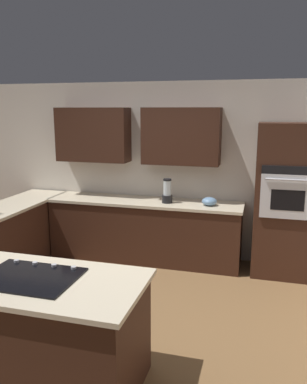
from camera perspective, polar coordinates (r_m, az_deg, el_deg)
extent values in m
plane|color=brown|center=(4.47, -6.68, -17.65)|extent=(14.00, 14.00, 0.00)
cube|color=silver|center=(5.95, 0.63, 3.25)|extent=(6.00, 0.10, 2.60)
cube|color=#381E14|center=(5.59, 4.07, 8.11)|extent=(1.10, 0.34, 0.80)
cube|color=#381E14|center=(6.00, -8.80, 8.26)|extent=(1.10, 0.34, 0.80)
cube|color=#381E14|center=(5.82, -1.31, -5.77)|extent=(2.80, 0.60, 0.86)
cube|color=beige|center=(5.70, -1.33, -1.45)|extent=(2.84, 0.64, 0.04)
cube|color=#381E14|center=(3.51, -17.18, -18.92)|extent=(1.76, 0.82, 0.86)
cube|color=beige|center=(3.31, -17.67, -12.19)|extent=(1.84, 0.90, 0.04)
cube|color=#381E14|center=(5.44, 18.72, -1.24)|extent=(0.80, 0.60, 2.04)
cube|color=silver|center=(5.11, 18.99, -0.68)|extent=(0.66, 0.03, 0.56)
cube|color=black|center=(5.11, 18.96, -1.15)|extent=(0.40, 0.01, 0.26)
cube|color=black|center=(5.05, 19.24, 2.97)|extent=(0.66, 0.02, 0.11)
cylinder|color=silver|center=(5.04, 19.18, 1.68)|extent=(0.56, 0.02, 0.02)
cube|color=black|center=(3.29, -17.70, -11.76)|extent=(0.76, 0.56, 0.01)
cylinder|color=#B2B2B7|center=(3.34, -11.58, -10.76)|extent=(0.04, 0.04, 0.02)
cylinder|color=#B2B2B7|center=(3.42, -14.32, -10.33)|extent=(0.04, 0.04, 0.02)
cylinder|color=#B2B2B7|center=(3.51, -16.91, -9.90)|extent=(0.04, 0.04, 0.02)
cylinder|color=#B2B2B7|center=(3.61, -19.36, -9.48)|extent=(0.04, 0.04, 0.02)
cylinder|color=black|center=(5.55, 2.01, -1.01)|extent=(0.15, 0.15, 0.11)
cylinder|color=silver|center=(5.52, 2.02, 0.60)|extent=(0.11, 0.11, 0.21)
cylinder|color=black|center=(5.50, 2.03, 1.81)|extent=(0.12, 0.12, 0.03)
ellipsoid|color=#668CB2|center=(5.45, 8.15, -1.36)|extent=(0.21, 0.21, 0.11)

